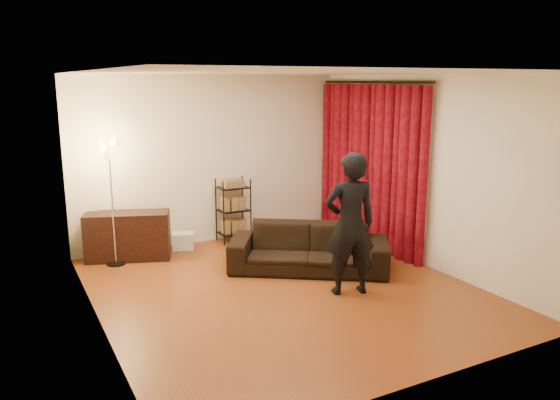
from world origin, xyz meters
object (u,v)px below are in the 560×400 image
media_cabinet (128,236)px  storage_boxes (184,241)px  person (350,224)px  floor_lamp (112,203)px  sofa (309,248)px  wire_shelf (233,210)px

media_cabinet → storage_boxes: size_ratio=3.77×
person → floor_lamp: 3.40m
sofa → wire_shelf: wire_shelf is taller
person → wire_shelf: person is taller
sofa → person: bearing=-55.5°
person → media_cabinet: size_ratio=1.47×
media_cabinet → floor_lamp: 0.62m
media_cabinet → floor_lamp: (-0.23, -0.17, 0.55)m
person → sofa: bearing=-74.4°
person → storage_boxes: person is taller
storage_boxes → wire_shelf: bearing=2.4°
person → wire_shelf: bearing=-67.1°
media_cabinet → sofa: bearing=-18.2°
person → floor_lamp: size_ratio=0.98×
storage_boxes → floor_lamp: floor_lamp is taller
sofa → floor_lamp: 2.85m
media_cabinet → floor_lamp: bearing=-122.7°
person → wire_shelf: size_ratio=1.70×
sofa → media_cabinet: media_cabinet is taller
person → media_cabinet: bearing=-36.0°
sofa → person: size_ratio=1.23×
person → storage_boxes: (-1.26, 2.70, -0.76)m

